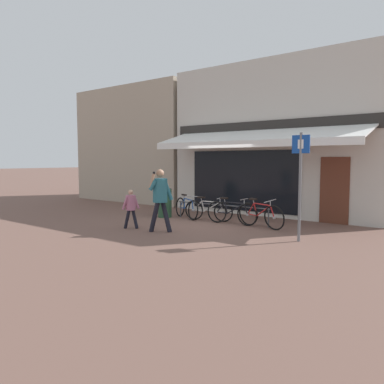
# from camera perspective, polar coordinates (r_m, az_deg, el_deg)

# --- Properties ---
(ground_plane) EXTENTS (160.00, 160.00, 0.00)m
(ground_plane) POSITION_cam_1_polar(r_m,az_deg,el_deg) (11.91, 1.96, -4.80)
(ground_plane) COLOR brown
(shop_front) EXTENTS (8.00, 4.67, 5.54)m
(shop_front) POSITION_cam_1_polar(r_m,az_deg,el_deg) (14.78, 13.71, 7.71)
(shop_front) COLOR beige
(shop_front) RESTS_ON ground_plane
(neighbour_building) EXTENTS (6.54, 4.00, 5.46)m
(neighbour_building) POSITION_cam_1_polar(r_m,az_deg,el_deg) (19.41, -6.44, 7.02)
(neighbour_building) COLOR tan
(neighbour_building) RESTS_ON ground_plane
(bike_rack_rail) EXTENTS (3.46, 0.04, 0.57)m
(bike_rack_rail) POSITION_cam_1_polar(r_m,az_deg,el_deg) (12.15, 4.42, -2.35)
(bike_rack_rail) COLOR #47494F
(bike_rack_rail) RESTS_ON ground_plane
(bicycle_blue) EXTENTS (1.55, 0.80, 0.83)m
(bicycle_blue) POSITION_cam_1_polar(r_m,az_deg,el_deg) (12.90, -0.86, -2.40)
(bicycle_blue) COLOR black
(bicycle_blue) RESTS_ON ground_plane
(bicycle_silver) EXTENTS (1.67, 0.54, 0.79)m
(bicycle_silver) POSITION_cam_1_polar(r_m,az_deg,el_deg) (12.34, 2.49, -2.78)
(bicycle_silver) COLOR black
(bicycle_silver) RESTS_ON ground_plane
(bicycle_black) EXTENTS (1.76, 0.52, 0.83)m
(bicycle_black) POSITION_cam_1_polar(r_m,az_deg,el_deg) (11.76, 6.07, -3.10)
(bicycle_black) COLOR black
(bicycle_black) RESTS_ON ground_plane
(bicycle_red) EXTENTS (1.71, 0.66, 0.89)m
(bicycle_red) POSITION_cam_1_polar(r_m,az_deg,el_deg) (11.25, 10.38, -3.44)
(bicycle_red) COLOR black
(bicycle_red) RESTS_ON ground_plane
(pedestrian_adult) EXTENTS (0.60, 0.70, 1.77)m
(pedestrian_adult) POSITION_cam_1_polar(r_m,az_deg,el_deg) (10.40, -4.88, -0.27)
(pedestrian_adult) COLOR black
(pedestrian_adult) RESTS_ON ground_plane
(pedestrian_child) EXTENTS (0.40, 0.49, 1.16)m
(pedestrian_child) POSITION_cam_1_polar(r_m,az_deg,el_deg) (11.07, -9.31, -1.99)
(pedestrian_child) COLOR black
(pedestrian_child) RESTS_ON ground_plane
(litter_bin) EXTENTS (0.49, 0.49, 1.10)m
(litter_bin) POSITION_cam_1_polar(r_m,az_deg,el_deg) (13.16, -4.17, -1.45)
(litter_bin) COLOR #23472D
(litter_bin) RESTS_ON ground_plane
(parking_sign) EXTENTS (0.44, 0.07, 2.67)m
(parking_sign) POSITION_cam_1_polar(r_m,az_deg,el_deg) (9.48, 16.16, 2.38)
(parking_sign) COLOR slate
(parking_sign) RESTS_ON ground_plane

